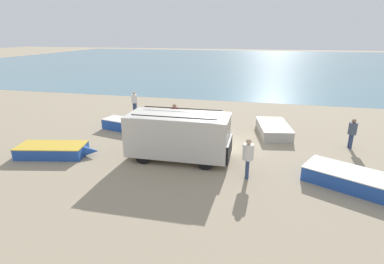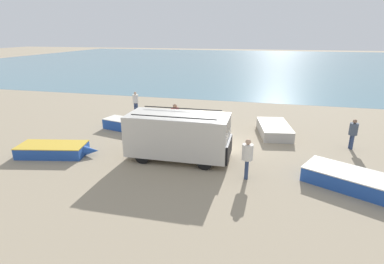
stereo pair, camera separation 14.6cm
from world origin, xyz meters
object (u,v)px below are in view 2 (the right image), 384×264
object	(u,v)px
fishing_rowboat_0	(367,184)
fisherman_2	(136,100)
fishing_rowboat_2	(132,125)
fishing_rowboat_1	(274,129)
fishing_rowboat_3	(55,150)
parked_van	(179,135)
fisherman_1	(175,116)
fisherman_3	(353,131)
fisherman_0	(247,155)

from	to	relation	value
fishing_rowboat_0	fisherman_2	world-z (taller)	fisherman_2
fishing_rowboat_0	fishing_rowboat_2	distance (m)	13.04
fishing_rowboat_1	fisherman_2	distance (m)	10.58
fishing_rowboat_1	fishing_rowboat_3	size ratio (longest dim) A/B	1.01
parked_van	fisherman_1	distance (m)	3.93
fishing_rowboat_0	fisherman_1	distance (m)	10.59
parked_van	fishing_rowboat_1	distance (m)	6.86
fishing_rowboat_1	fisherman_2	bearing A→B (deg)	66.05
fishing_rowboat_2	fisherman_3	world-z (taller)	fisherman_3
fishing_rowboat_3	fisherman_3	distance (m)	15.38
fisherman_0	fisherman_2	world-z (taller)	fisherman_0
parked_van	fishing_rowboat_1	bearing A→B (deg)	47.29
fisherman_2	fisherman_0	bearing A→B (deg)	42.24
fishing_rowboat_1	fisherman_0	world-z (taller)	fisherman_0
fishing_rowboat_3	fisherman_2	bearing A→B (deg)	74.75
fishing_rowboat_0	fishing_rowboat_2	world-z (taller)	fishing_rowboat_2
fisherman_0	fisherman_1	distance (m)	6.86
fishing_rowboat_3	fisherman_0	size ratio (longest dim) A/B	2.32
fishing_rowboat_3	fisherman_0	bearing A→B (deg)	-13.36
fishing_rowboat_2	fishing_rowboat_3	size ratio (longest dim) A/B	1.05
fishing_rowboat_3	fisherman_0	xyz separation A→B (m)	(9.53, -0.23, 0.76)
parked_van	fisherman_1	xyz separation A→B (m)	(-1.31, 3.71, -0.13)
fishing_rowboat_3	fishing_rowboat_2	bearing A→B (deg)	54.24
parked_van	fisherman_3	world-z (taller)	parked_van
fisherman_0	fisherman_2	xyz separation A→B (m)	(-9.02, 9.00, -0.08)
fishing_rowboat_2	fisherman_0	distance (m)	8.96
fishing_rowboat_3	fishing_rowboat_1	bearing A→B (deg)	17.82
fisherman_0	fisherman_1	world-z (taller)	fisherman_1
fishing_rowboat_3	fisherman_1	bearing A→B (deg)	32.66
fishing_rowboat_2	fisherman_1	distance (m)	2.91
fishing_rowboat_3	fisherman_2	world-z (taller)	fisherman_2
fishing_rowboat_2	fisherman_0	bearing A→B (deg)	-19.65
fishing_rowboat_1	fishing_rowboat_3	world-z (taller)	fishing_rowboat_1
parked_van	fishing_rowboat_1	size ratio (longest dim) A/B	1.20
parked_van	fishing_rowboat_1	world-z (taller)	parked_van
fishing_rowboat_2	fisherman_1	size ratio (longest dim) A/B	2.35
fishing_rowboat_1	fishing_rowboat_3	distance (m)	12.36
parked_van	fishing_rowboat_3	distance (m)	6.33
parked_van	fisherman_0	bearing A→B (deg)	-22.13
fishing_rowboat_0	fisherman_2	bearing A→B (deg)	173.33
parked_van	fishing_rowboat_3	xyz separation A→B (m)	(-6.17, -1.09, -0.94)
parked_van	fishing_rowboat_3	world-z (taller)	parked_van
fishing_rowboat_3	fisherman_3	size ratio (longest dim) A/B	2.51
fishing_rowboat_2	fisherman_3	xyz separation A→B (m)	(12.63, -0.13, 0.65)
fisherman_0	fisherman_3	xyz separation A→B (m)	(5.16, 4.76, -0.08)
fisherman_3	fishing_rowboat_3	bearing A→B (deg)	5.10
fishing_rowboat_0	fishing_rowboat_2	bearing A→B (deg)	-175.28
fisherman_0	fisherman_1	xyz separation A→B (m)	(-4.66, 5.03, 0.04)
parked_van	fisherman_0	distance (m)	3.61
fishing_rowboat_2	parked_van	bearing A→B (deg)	-27.37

